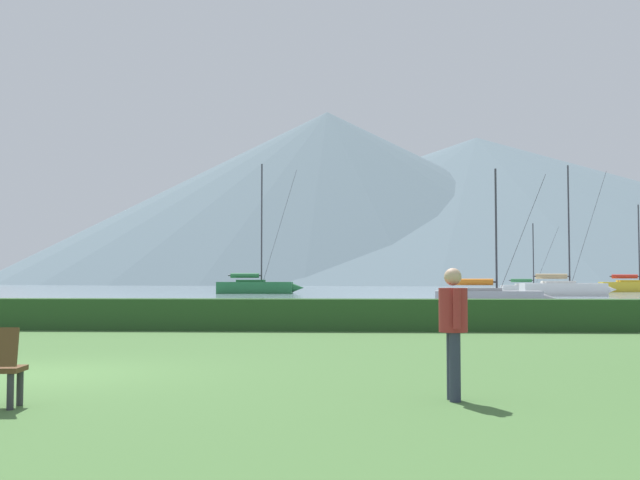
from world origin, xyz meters
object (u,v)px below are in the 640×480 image
Objects in this scene: sailboat_slip_8 at (564,288)px; person_standing_walker at (453,322)px; sailboat_slip_7 at (489,297)px; sailboat_slip_3 at (635,286)px; sailboat_slip_6 at (256,286)px; sailboat_slip_0 at (530,288)px.

sailboat_slip_8 is 64.22m from person_standing_walker.
sailboat_slip_3 is at bearing 69.19° from sailboat_slip_7.
sailboat_slip_6 is 1.84× the size of sailboat_slip_7.
sailboat_slip_8 reaches higher than sailboat_slip_7.
sailboat_slip_3 is at bearing 15.01° from sailboat_slip_6.
sailboat_slip_0 is 12.01m from sailboat_slip_8.
sailboat_slip_0 is 0.63× the size of sailboat_slip_8.
person_standing_walker is (12.19, -72.02, 0.19)m from sailboat_slip_6.
person_standing_walker is (-31.64, -84.42, 0.24)m from sailboat_slip_3.
sailboat_slip_8 is (11.58, 29.26, 0.18)m from sailboat_slip_7.
sailboat_slip_6 is (-29.12, -1.80, 0.24)m from sailboat_slip_0.
sailboat_slip_6 is at bearing 120.19° from sailboat_slip_7.
sailboat_slip_6 reaches higher than sailboat_slip_8.
sailboat_slip_0 is at bearing 91.26° from sailboat_slip_8.
sailboat_slip_0 is at bearing 73.03° from person_standing_walker.
sailboat_slip_3 reaches higher than person_standing_walker.
sailboat_slip_7 is at bearing -101.62° from sailboat_slip_0.
sailboat_slip_3 is 45.55m from sailboat_slip_6.
sailboat_slip_3 reaches higher than sailboat_slip_7.
sailboat_slip_8 is (0.48, -12.00, 0.18)m from sailboat_slip_0.
sailboat_slip_7 is (-11.10, -41.26, -0.01)m from sailboat_slip_0.
sailboat_slip_7 reaches higher than sailboat_slip_0.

